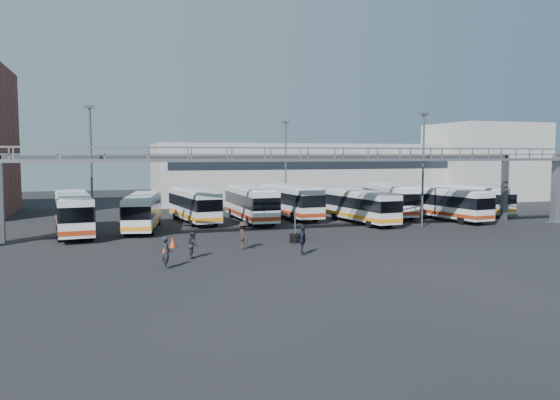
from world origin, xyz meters
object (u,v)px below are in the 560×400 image
object	(u,v)px
tire_stack	(295,237)
bus_8	(446,202)
bus_1	(73,212)
pedestrian_b	(193,245)
light_pole_back	(286,162)
bus_5	(290,200)
bus_2	(143,210)
bus_6	(361,205)
pedestrian_c	(243,235)
light_pole_left	(91,165)
pedestrian_a	(166,252)
bus_4	(251,202)
bus_9	(472,199)
cone_right	(173,242)
light_pole_mid	(423,164)
bus_3	(194,204)
bus_7	(389,198)
pedestrian_d	(303,240)
cone_left	(166,247)

from	to	relation	value
tire_stack	bus_8	bearing A→B (deg)	24.84
bus_1	pedestrian_b	size ratio (longest dim) A/B	6.80
light_pole_back	bus_5	distance (m)	6.11
bus_2	tire_stack	size ratio (longest dim) A/B	4.43
bus_6	tire_stack	size ratio (longest dim) A/B	4.42
bus_6	pedestrian_c	distance (m)	17.76
tire_stack	light_pole_left	bearing A→B (deg)	158.78
pedestrian_a	tire_stack	world-z (taller)	tire_stack
bus_6	bus_4	bearing A→B (deg)	151.08
bus_9	cone_right	xyz separation A→B (m)	(-34.11, -12.32, -1.34)
bus_8	bus_4	bearing A→B (deg)	159.00
tire_stack	cone_right	bearing A→B (deg)	175.47
bus_8	pedestrian_b	xyz separation A→B (m)	(-27.13, -12.67, -0.92)
light_pole_mid	bus_8	xyz separation A→B (m)	(5.36, 4.22, -3.96)
light_pole_left	bus_5	xyz separation A→B (m)	(18.99, 9.37, -3.86)
bus_3	bus_7	world-z (taller)	bus_7
bus_6	pedestrian_c	size ratio (longest dim) A/B	5.39
bus_9	cone_right	world-z (taller)	bus_9
bus_1	pedestrian_c	bearing A→B (deg)	-48.68
bus_7	pedestrian_a	xyz separation A→B (m)	(-25.36, -20.21, -0.96)
bus_5	pedestrian_c	bearing A→B (deg)	-123.17
bus_8	pedestrian_a	world-z (taller)	bus_8
pedestrian_d	tire_stack	size ratio (longest dim) A/B	0.82
bus_5	pedestrian_b	xyz separation A→B (m)	(-12.76, -18.82, -1.03)
bus_7	cone_right	distance (m)	27.48
pedestrian_d	bus_7	bearing A→B (deg)	-18.45
bus_1	pedestrian_c	size ratio (longest dim) A/B	5.88
bus_5	bus_8	world-z (taller)	bus_5
pedestrian_c	bus_6	bearing A→B (deg)	-59.50
bus_1	cone_left	world-z (taller)	bus_1
pedestrian_c	cone_right	xyz separation A→B (m)	(-4.58, 2.39, -0.62)
cone_left	bus_1	bearing A→B (deg)	120.89
light_pole_mid	light_pole_back	distance (m)	17.00
bus_7	bus_3	bearing A→B (deg)	-171.75
bus_1	bus_9	size ratio (longest dim) A/B	1.11
bus_8	bus_7	bearing A→B (deg)	120.07
cone_right	bus_5	bearing A→B (deg)	46.42
bus_5	pedestrian_a	size ratio (longest dim) A/B	6.06
light_pole_back	cone_left	distance (m)	26.51
bus_1	bus_8	world-z (taller)	bus_1
light_pole_mid	bus_3	world-z (taller)	light_pole_mid
light_pole_back	pedestrian_d	distance (m)	25.78
bus_2	pedestrian_b	xyz separation A→B (m)	(2.24, -14.25, -0.88)
bus_2	light_pole_mid	bearing A→B (deg)	-4.04
bus_1	bus_7	world-z (taller)	bus_7
bus_5	pedestrian_a	bearing A→B (deg)	-129.17
bus_2	cone_right	xyz separation A→B (m)	(1.44, -9.67, -1.37)
bus_8	bus_3	bearing A→B (deg)	159.28
bus_7	pedestrian_c	bearing A→B (deg)	-131.34
light_pole_mid	pedestrian_c	bearing A→B (deg)	-160.80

